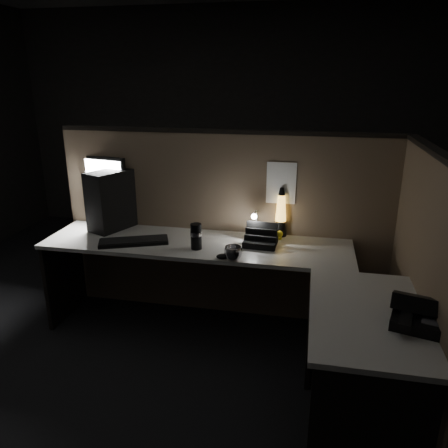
% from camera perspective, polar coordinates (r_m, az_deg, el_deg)
% --- Properties ---
extents(floor, '(6.00, 6.00, 0.00)m').
position_cam_1_polar(floor, '(3.10, -3.56, -19.40)').
color(floor, black).
rests_on(floor, ground).
extents(room_shell, '(6.00, 6.00, 6.00)m').
position_cam_1_polar(room_shell, '(2.45, -4.33, 11.89)').
color(room_shell, silver).
rests_on(room_shell, ground).
extents(partition_back, '(2.66, 0.06, 1.50)m').
position_cam_1_polar(partition_back, '(3.54, 0.09, -0.41)').
color(partition_back, brown).
rests_on(partition_back, ground).
extents(partition_right, '(0.06, 1.66, 1.50)m').
position_cam_1_polar(partition_right, '(2.79, 24.43, -7.69)').
color(partition_right, brown).
rests_on(partition_right, ground).
extents(desk, '(2.60, 1.60, 0.73)m').
position_cam_1_polar(desk, '(2.96, 0.89, -7.98)').
color(desk, '#A8A69E').
rests_on(desk, ground).
extents(pc_tower, '(0.37, 0.50, 0.48)m').
position_cam_1_polar(pc_tower, '(3.64, -14.03, 3.19)').
color(pc_tower, black).
rests_on(pc_tower, desk).
extents(monitor, '(0.44, 0.19, 0.57)m').
position_cam_1_polar(monitor, '(3.74, -15.51, 5.10)').
color(monitor, black).
rests_on(monitor, desk).
extents(keyboard, '(0.53, 0.35, 0.02)m').
position_cam_1_polar(keyboard, '(3.32, -11.71, -2.27)').
color(keyboard, black).
rests_on(keyboard, desk).
extents(mouse, '(0.10, 0.08, 0.03)m').
position_cam_1_polar(mouse, '(2.98, -0.19, -4.26)').
color(mouse, black).
rests_on(mouse, desk).
extents(clip_lamp, '(0.04, 0.17, 0.22)m').
position_cam_1_polar(clip_lamp, '(3.31, 4.08, 0.17)').
color(clip_lamp, silver).
rests_on(clip_lamp, desk).
extents(organizer, '(0.24, 0.22, 0.18)m').
position_cam_1_polar(organizer, '(3.22, 4.81, -2.04)').
color(organizer, black).
rests_on(organizer, desk).
extents(lava_lamp, '(0.10, 0.10, 0.38)m').
position_cam_1_polar(lava_lamp, '(3.39, 7.42, 1.04)').
color(lava_lamp, black).
rests_on(lava_lamp, desk).
extents(travel_mug, '(0.08, 0.08, 0.19)m').
position_cam_1_polar(travel_mug, '(3.13, -3.66, -1.63)').
color(travel_mug, black).
rests_on(travel_mug, desk).
extents(steel_mug, '(0.16, 0.16, 0.10)m').
position_cam_1_polar(steel_mug, '(2.95, 1.20, -3.82)').
color(steel_mug, silver).
rests_on(steel_mug, desk).
extents(figurine, '(0.05, 0.05, 0.05)m').
position_cam_1_polar(figurine, '(3.34, 7.29, -1.29)').
color(figurine, yellow).
rests_on(figurine, desk).
extents(pinned_paper, '(0.22, 0.00, 0.32)m').
position_cam_1_polar(pinned_paper, '(3.33, 7.48, 5.31)').
color(pinned_paper, white).
rests_on(pinned_paper, partition_back).
extents(desk_phone, '(0.31, 0.31, 0.16)m').
position_cam_1_polar(desk_phone, '(2.42, 24.11, -10.66)').
color(desk_phone, black).
rests_on(desk_phone, desk).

